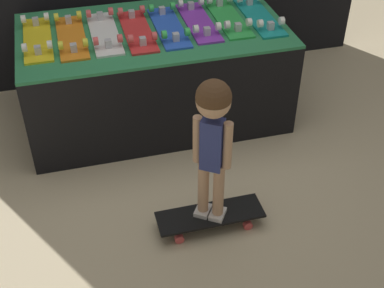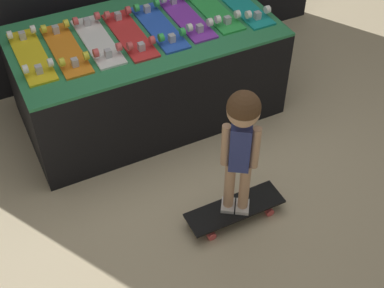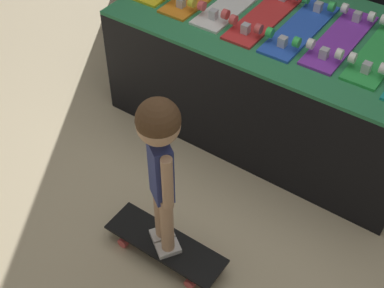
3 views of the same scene
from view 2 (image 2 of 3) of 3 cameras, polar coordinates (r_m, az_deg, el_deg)
ground_plane at (r=3.68m, az=-1.27°, el=-1.16°), size 16.00×16.00×0.00m
display_rack at (r=3.84m, az=-4.88°, el=7.64°), size 1.78×0.96×0.68m
skateboard_yellow_on_rack at (r=3.52m, az=-16.80°, el=9.13°), size 0.18×0.62×0.09m
skateboard_orange_on_rack at (r=3.52m, az=-13.35°, el=9.93°), size 0.18×0.62×0.09m
skateboard_white_on_rack at (r=3.56m, az=-10.06°, el=10.90°), size 0.18×0.62×0.09m
skateboard_red_on_rack at (r=3.60m, az=-6.69°, el=11.63°), size 0.18×0.62×0.09m
skateboard_blue_on_rack at (r=3.66m, az=-3.53°, el=12.50°), size 0.18×0.62×0.09m
skateboard_purple_on_rack at (r=3.75m, az=-0.64°, el=13.46°), size 0.18×0.62×0.09m
skateboard_green_on_rack at (r=3.84m, az=2.25°, el=14.21°), size 0.18×0.62×0.09m
skateboard_teal_on_rack at (r=3.91m, az=5.36°, el=14.61°), size 0.18×0.62×0.09m
skateboard_on_floor at (r=3.28m, az=4.59°, el=-6.95°), size 0.61×0.19×0.09m
child at (r=2.82m, az=5.31°, el=1.19°), size 0.20×0.18×0.88m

